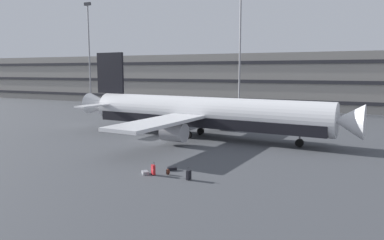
{
  "coord_description": "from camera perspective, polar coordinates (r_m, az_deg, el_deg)",
  "views": [
    {
      "loc": [
        22.69,
        -37.97,
        8.34
      ],
      "look_at": [
        6.16,
        -2.47,
        3.0
      ],
      "focal_mm": 34.03,
      "sensor_mm": 36.0,
      "label": 1
    }
  ],
  "objects": [
    {
      "name": "airliner",
      "position": [
        45.57,
        1.36,
        1.02
      ],
      "size": [
        37.72,
        30.41,
        10.86
      ],
      "color": "silver",
      "rests_on": "ground_plane"
    },
    {
      "name": "light_mast_left",
      "position": [
        75.18,
        7.54,
        11.57
      ],
      "size": [
        1.8,
        0.5,
        23.41
      ],
      "color": "gray",
      "rests_on": "ground_plane"
    },
    {
      "name": "suitcase_teal",
      "position": [
        28.17,
        -0.52,
        -8.59
      ],
      "size": [
        0.32,
        0.43,
        0.96
      ],
      "color": "black",
      "rests_on": "ground_plane"
    },
    {
      "name": "suitcase_purple",
      "position": [
        29.6,
        -6.09,
        -7.74
      ],
      "size": [
        0.46,
        0.41,
        1.06
      ],
      "color": "#B21E23",
      "rests_on": "ground_plane"
    },
    {
      "name": "suitcase_laid_flat",
      "position": [
        30.92,
        -3.16,
        -7.64
      ],
      "size": [
        0.82,
        0.81,
        0.26
      ],
      "color": "black",
      "rests_on": "ground_plane"
    },
    {
      "name": "light_mast_far_left",
      "position": [
        94.26,
        -15.83,
        10.94
      ],
      "size": [
        1.8,
        0.5,
        24.63
      ],
      "color": "gray",
      "rests_on": "ground_plane"
    },
    {
      "name": "backpack_large",
      "position": [
        29.63,
        -3.77,
        -8.12
      ],
      "size": [
        0.33,
        0.32,
        0.54
      ],
      "color": "#592619",
      "rests_on": "ground_plane"
    },
    {
      "name": "terminal_structure",
      "position": [
        88.32,
        10.14,
        6.14
      ],
      "size": [
        165.45,
        17.0,
        12.05
      ],
      "color": "gray",
      "rests_on": "ground_plane"
    },
    {
      "name": "ground_plane",
      "position": [
        45.01,
        -5.8,
        -2.95
      ],
      "size": [
        600.0,
        600.0,
        0.0
      ],
      "primitive_type": "plane",
      "color": "#424449"
    },
    {
      "name": "suitcase_orange",
      "position": [
        30.06,
        -7.36,
        -8.17
      ],
      "size": [
        0.83,
        0.84,
        0.24
      ],
      "color": "gray",
      "rests_on": "ground_plane"
    }
  ]
}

